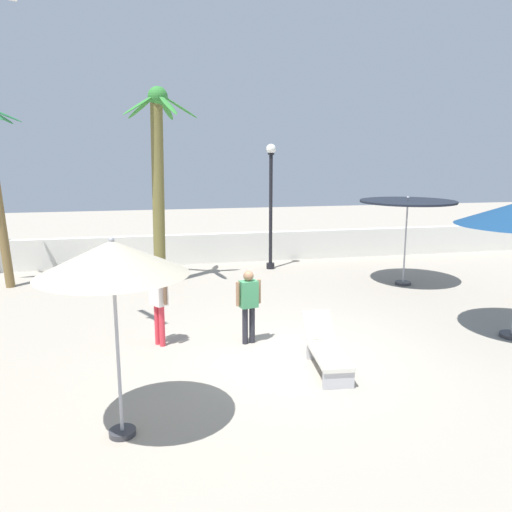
{
  "coord_description": "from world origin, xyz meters",
  "views": [
    {
      "loc": [
        -2.56,
        -8.94,
        3.91
      ],
      "look_at": [
        0.0,
        3.18,
        1.4
      ],
      "focal_mm": 35.15,
      "sensor_mm": 36.0,
      "label": 1
    }
  ],
  "objects_px": {
    "patio_umbrella_0": "(408,205)",
    "guest_2": "(249,300)",
    "lamp_post_0": "(271,199)",
    "palm_tree_1": "(158,169)",
    "guest_3": "(159,296)",
    "lounge_chair_0": "(326,348)",
    "patio_umbrella_2": "(112,259)"
  },
  "relations": [
    {
      "from": "guest_3",
      "to": "palm_tree_1",
      "type": "bearing_deg",
      "value": 87.94
    },
    {
      "from": "palm_tree_1",
      "to": "lounge_chair_0",
      "type": "relative_size",
      "value": 3.03
    },
    {
      "from": "patio_umbrella_2",
      "to": "patio_umbrella_0",
      "type": "bearing_deg",
      "value": 40.84
    },
    {
      "from": "patio_umbrella_0",
      "to": "lamp_post_0",
      "type": "height_order",
      "value": "lamp_post_0"
    },
    {
      "from": "lamp_post_0",
      "to": "guest_3",
      "type": "xyz_separation_m",
      "value": [
        -3.94,
        -6.5,
        -1.39
      ]
    },
    {
      "from": "palm_tree_1",
      "to": "guest_2",
      "type": "height_order",
      "value": "palm_tree_1"
    },
    {
      "from": "lounge_chair_0",
      "to": "palm_tree_1",
      "type": "bearing_deg",
      "value": 112.19
    },
    {
      "from": "lamp_post_0",
      "to": "guest_3",
      "type": "bearing_deg",
      "value": -121.2
    },
    {
      "from": "patio_umbrella_0",
      "to": "guest_3",
      "type": "xyz_separation_m",
      "value": [
        -7.42,
        -3.55,
        -1.39
      ]
    },
    {
      "from": "patio_umbrella_2",
      "to": "lounge_chair_0",
      "type": "height_order",
      "value": "patio_umbrella_2"
    },
    {
      "from": "palm_tree_1",
      "to": "guest_2",
      "type": "relative_size",
      "value": 3.71
    },
    {
      "from": "patio_umbrella_0",
      "to": "palm_tree_1",
      "type": "height_order",
      "value": "palm_tree_1"
    },
    {
      "from": "lamp_post_0",
      "to": "patio_umbrella_2",
      "type": "bearing_deg",
      "value": -114.68
    },
    {
      "from": "palm_tree_1",
      "to": "lamp_post_0",
      "type": "distance_m",
      "value": 4.14
    },
    {
      "from": "guest_2",
      "to": "guest_3",
      "type": "distance_m",
      "value": 1.85
    },
    {
      "from": "lounge_chair_0",
      "to": "guest_3",
      "type": "distance_m",
      "value": 3.55
    },
    {
      "from": "palm_tree_1",
      "to": "guest_3",
      "type": "relative_size",
      "value": 3.38
    },
    {
      "from": "patio_umbrella_2",
      "to": "guest_2",
      "type": "height_order",
      "value": "patio_umbrella_2"
    },
    {
      "from": "lounge_chair_0",
      "to": "guest_2",
      "type": "relative_size",
      "value": 1.23
    },
    {
      "from": "lounge_chair_0",
      "to": "guest_2",
      "type": "bearing_deg",
      "value": 127.77
    },
    {
      "from": "palm_tree_1",
      "to": "guest_2",
      "type": "distance_m",
      "value": 6.19
    },
    {
      "from": "palm_tree_1",
      "to": "guest_3",
      "type": "distance_m",
      "value": 5.67
    },
    {
      "from": "patio_umbrella_2",
      "to": "palm_tree_1",
      "type": "distance_m",
      "value": 8.59
    },
    {
      "from": "patio_umbrella_0",
      "to": "guest_3",
      "type": "height_order",
      "value": "patio_umbrella_0"
    },
    {
      "from": "patio_umbrella_0",
      "to": "palm_tree_1",
      "type": "relative_size",
      "value": 0.48
    },
    {
      "from": "patio_umbrella_2",
      "to": "palm_tree_1",
      "type": "height_order",
      "value": "palm_tree_1"
    },
    {
      "from": "patio_umbrella_2",
      "to": "guest_2",
      "type": "relative_size",
      "value": 1.81
    },
    {
      "from": "patio_umbrella_0",
      "to": "guest_2",
      "type": "bearing_deg",
      "value": -145.6
    },
    {
      "from": "palm_tree_1",
      "to": "guest_2",
      "type": "xyz_separation_m",
      "value": [
        1.65,
        -5.39,
        -2.56
      ]
    },
    {
      "from": "lounge_chair_0",
      "to": "guest_3",
      "type": "bearing_deg",
      "value": 149.19
    },
    {
      "from": "guest_2",
      "to": "lounge_chair_0",
      "type": "bearing_deg",
      "value": -52.23
    },
    {
      "from": "guest_2",
      "to": "lamp_post_0",
      "type": "bearing_deg",
      "value": 72.73
    }
  ]
}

